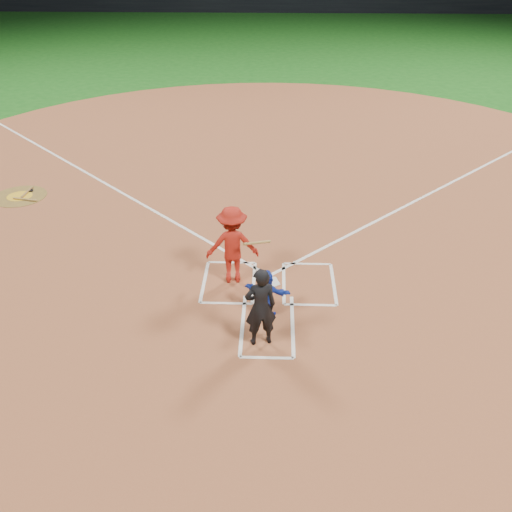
{
  "coord_description": "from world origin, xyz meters",
  "views": [
    {
      "loc": [
        0.09,
        -11.73,
        7.69
      ],
      "look_at": [
        -0.3,
        -0.4,
        1.0
      ],
      "focal_mm": 40.0,
      "sensor_mm": 36.0,
      "label": 1
    }
  ],
  "objects_px": {
    "batter_at_plate": "(232,245)",
    "umpire": "(260,307)",
    "catcher": "(266,293)",
    "home_plate": "(269,282)",
    "on_deck_circle": "(20,196)"
  },
  "relations": [
    {
      "from": "on_deck_circle",
      "to": "umpire",
      "type": "distance_m",
      "value": 10.71
    },
    {
      "from": "umpire",
      "to": "batter_at_plate",
      "type": "xyz_separation_m",
      "value": [
        -0.74,
        2.4,
        0.08
      ]
    },
    {
      "from": "umpire",
      "to": "catcher",
      "type": "bearing_deg",
      "value": -110.16
    },
    {
      "from": "on_deck_circle",
      "to": "catcher",
      "type": "bearing_deg",
      "value": -37.12
    },
    {
      "from": "home_plate",
      "to": "umpire",
      "type": "height_order",
      "value": "umpire"
    },
    {
      "from": "home_plate",
      "to": "catcher",
      "type": "height_order",
      "value": "catcher"
    },
    {
      "from": "home_plate",
      "to": "on_deck_circle",
      "type": "distance_m",
      "value": 9.43
    },
    {
      "from": "on_deck_circle",
      "to": "umpire",
      "type": "relative_size",
      "value": 0.94
    },
    {
      "from": "catcher",
      "to": "umpire",
      "type": "relative_size",
      "value": 0.63
    },
    {
      "from": "home_plate",
      "to": "umpire",
      "type": "distance_m",
      "value": 2.47
    },
    {
      "from": "umpire",
      "to": "batter_at_plate",
      "type": "height_order",
      "value": "batter_at_plate"
    },
    {
      "from": "on_deck_circle",
      "to": "batter_at_plate",
      "type": "bearing_deg",
      "value": -32.94
    },
    {
      "from": "batter_at_plate",
      "to": "umpire",
      "type": "bearing_deg",
      "value": -72.84
    },
    {
      "from": "home_plate",
      "to": "batter_at_plate",
      "type": "bearing_deg",
      "value": -6.99
    },
    {
      "from": "home_plate",
      "to": "catcher",
      "type": "bearing_deg",
      "value": 88.0
    }
  ]
}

